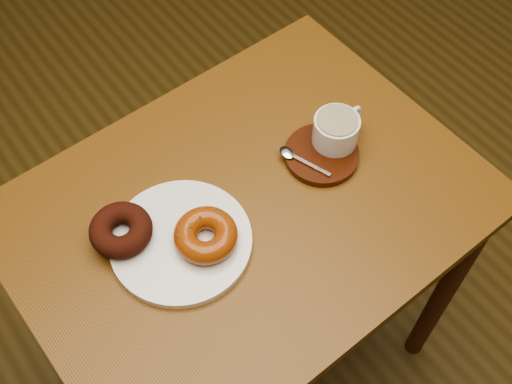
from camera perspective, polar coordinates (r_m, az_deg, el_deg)
ground at (r=1.87m, az=2.01°, el=-5.00°), size 6.00×6.00×0.00m
cafe_table at (r=1.18m, az=-0.78°, el=-4.16°), size 0.79×0.60×0.73m
donut_plate at (r=1.04m, az=-6.68°, el=-4.37°), size 0.25×0.25×0.01m
donut_cinnamon at (r=1.04m, az=-11.92°, el=-3.32°), size 0.13×0.13×0.04m
donut_caramel at (r=1.01m, az=-4.49°, el=-3.84°), size 0.12×0.12×0.04m
saucer at (r=1.13m, az=5.85°, el=3.32°), size 0.17×0.17×0.01m
coffee_cup at (r=1.13m, az=7.16°, el=5.53°), size 0.11×0.08×0.06m
teaspoon at (r=1.12m, az=3.18°, el=3.31°), size 0.04×0.10×0.01m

